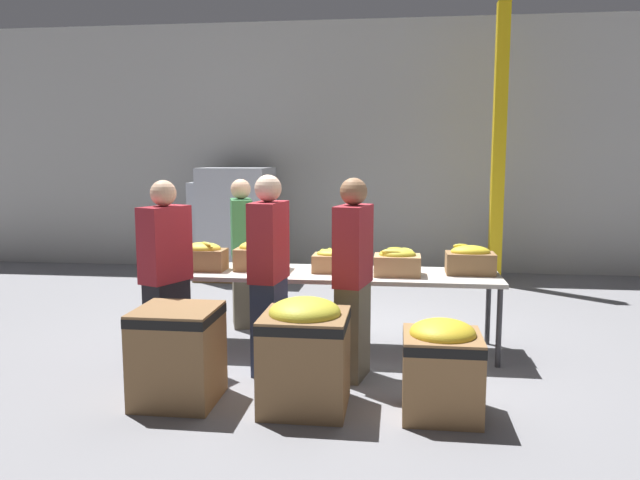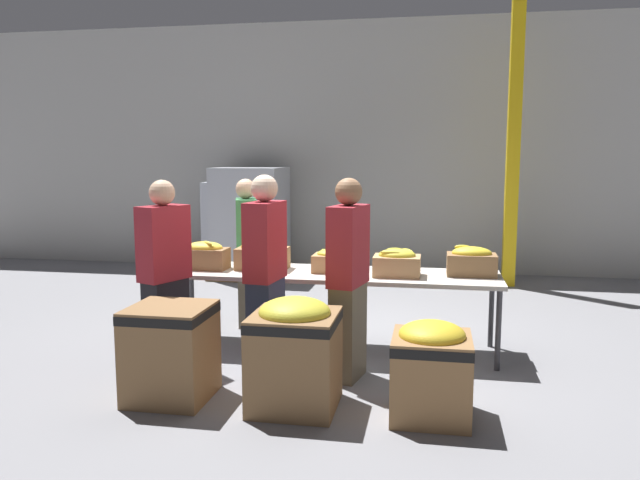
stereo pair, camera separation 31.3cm
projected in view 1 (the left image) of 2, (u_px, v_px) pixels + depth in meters
name	position (u px, v px, depth m)	size (l,w,h in m)	color
ground_plane	(329.00, 348.00, 6.09)	(30.00, 30.00, 0.00)	gray
wall_back	(360.00, 148.00, 10.07)	(16.00, 0.08, 4.00)	#B7B7B2
sorting_table	(329.00, 277.00, 6.00)	(3.22, 0.81, 0.76)	beige
banana_box_0	(203.00, 256.00, 6.08)	(0.45, 0.27, 0.29)	olive
banana_box_1	(261.00, 255.00, 6.10)	(0.49, 0.35, 0.30)	olive
banana_box_2	(333.00, 260.00, 6.00)	(0.39, 0.30, 0.23)	#A37A4C
banana_box_3	(397.00, 262.00, 5.82)	(0.43, 0.34, 0.26)	tan
banana_box_4	(470.00, 260.00, 5.88)	(0.45, 0.30, 0.29)	olive
volunteer_0	(269.00, 276.00, 5.33)	(0.28, 0.48, 1.71)	#2D3856
volunteer_1	(166.00, 277.00, 5.39)	(0.38, 0.50, 1.67)	black
volunteer_2	(242.00, 254.00, 6.82)	(0.34, 0.48, 1.62)	#6B604C
volunteer_3	(353.00, 280.00, 5.20)	(0.32, 0.49, 1.69)	#6B604C
donation_bin_0	(178.00, 351.00, 4.74)	(0.60, 0.60, 0.73)	olive
donation_bin_1	(305.00, 350.00, 4.61)	(0.63, 0.63, 0.84)	olive
donation_bin_2	(442.00, 365.00, 4.49)	(0.56, 0.56, 0.71)	olive
support_pillar	(499.00, 147.00, 8.93)	(0.18, 0.18, 4.00)	yellow
pallet_stack_0	(223.00, 229.00, 9.88)	(0.96, 0.96, 1.46)	olive
pallet_stack_1	(237.00, 223.00, 9.62)	(1.11, 1.11, 1.69)	olive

